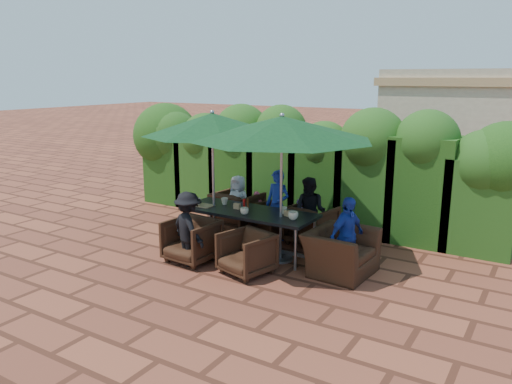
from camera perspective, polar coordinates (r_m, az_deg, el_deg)
The scene contains 31 objects.
ground at distance 8.83m, azimuth -1.65°, elevation -6.95°, with size 80.00×80.00×0.00m, color brown.
dining_table at distance 8.69m, azimuth -0.86°, elevation -2.60°, with size 2.41×0.90×0.75m.
umbrella_left at distance 8.74m, azimuth -5.02°, elevation 7.70°, with size 2.45×2.45×2.46m.
umbrella_right at distance 8.01m, azimuth 2.97°, elevation 7.28°, with size 2.99×2.99×2.46m.
chair_far_left at distance 10.00m, azimuth -2.14°, elevation -1.95°, with size 0.84×0.79×0.87m, color black.
chair_far_mid at distance 9.60m, azimuth 1.99°, elevation -3.03°, with size 0.70×0.66×0.72m, color black.
chair_far_right at distance 9.23m, azimuth 6.38°, elevation -3.52°, with size 0.78×0.73×0.80m, color black.
chair_near_left at distance 8.39m, azimuth -7.37°, elevation -5.29°, with size 0.77×0.72×0.79m, color black.
chair_near_right at distance 7.82m, azimuth -1.10°, elevation -6.78°, with size 0.71×0.67×0.73m, color black.
chair_end_right at distance 7.92m, azimuth 9.68°, elevation -5.98°, with size 1.06×0.69×0.93m, color black.
adult_far_left at distance 9.92m, azimuth -2.04°, elevation -1.30°, with size 0.56×0.33×1.13m, color silver.
adult_far_mid at distance 9.36m, azimuth 2.47°, elevation -1.52°, with size 0.48×0.39×1.33m, color #1C3298.
adult_far_right at distance 9.10m, azimuth 6.20°, elevation -2.26°, with size 0.60×0.37×1.26m, color black.
adult_near_left at distance 8.18m, azimuth -7.71°, elevation -4.19°, with size 0.78×0.36×1.22m, color black.
adult_end_right at distance 7.85m, azimuth 10.33°, elevation -4.98°, with size 0.73×0.36×1.24m, color #1C3298.
child_left at distance 9.95m, azimuth 0.10°, elevation -2.22°, with size 0.29×0.23×0.80m, color #E9526F.
child_right at distance 9.43m, azimuth 5.02°, elevation -3.16°, with size 0.28×0.23×0.79m, color #6B4392.
pedestrian_a at distance 11.71m, azimuth 17.40°, elevation 1.86°, with size 1.62×0.58×1.74m, color #227F24.
pedestrian_b at distance 11.70m, azimuth 19.68°, elevation 1.52°, with size 0.80×0.49×1.67m, color #E9526F.
pedestrian_c at distance 11.66m, azimuth 23.80°, elevation 1.51°, with size 1.17×0.53×1.82m, color gray.
cup_a at distance 9.05m, azimuth -6.81°, elevation -1.13°, with size 0.17×0.17×0.13m, color beige.
cup_b at distance 9.08m, azimuth -3.61°, elevation -1.06°, with size 0.13×0.13×0.12m, color beige.
cup_c at distance 8.42m, azimuth -1.34°, elevation -2.17°, with size 0.15×0.15×0.12m, color beige.
cup_d at distance 8.46m, azimuth 3.15°, elevation -2.11°, with size 0.12×0.12×0.12m, color beige.
cup_e at distance 8.13m, azimuth 4.27°, elevation -2.71°, with size 0.17×0.17×0.13m, color beige.
ketchup_bottle at distance 8.80m, azimuth -1.36°, elevation -1.33°, with size 0.04×0.04×0.17m, color #B20C0A.
sauce_bottle at distance 8.80m, azimuth -0.94°, elevation -1.33°, with size 0.04×0.04×0.17m, color #4C230C.
serving_tray at distance 9.01m, azimuth -5.99°, elevation -1.54°, with size 0.35×0.25×0.02m, color #9B774B.
number_block_left at distance 8.76m, azimuth -2.18°, elevation -1.63°, with size 0.12×0.06×0.10m, color tan.
number_block_right at distance 8.32m, azimuth 3.65°, elevation -2.44°, with size 0.12×0.06×0.10m, color tan.
hedge_wall at distance 10.52m, azimuth 4.57°, elevation 3.86°, with size 9.10×1.60×2.46m.
Camera 1 is at (4.57, -6.93, 3.01)m, focal length 35.00 mm.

